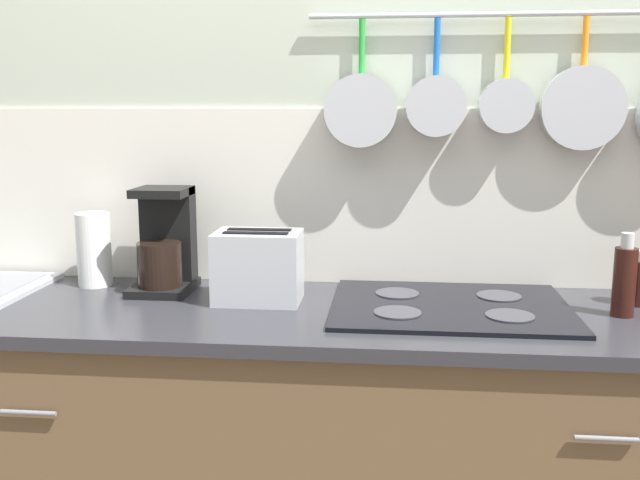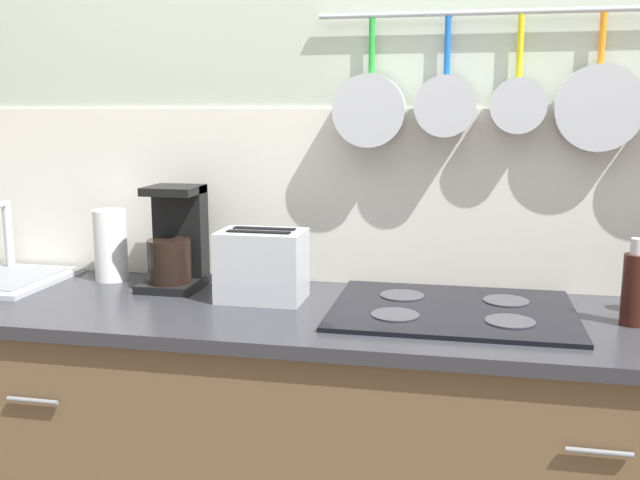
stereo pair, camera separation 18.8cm
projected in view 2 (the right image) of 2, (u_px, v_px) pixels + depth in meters
The scene contains 8 objects.
wall_back at pixel (343, 165), 2.18m from camera, with size 7.20×0.16×2.60m.
cabinet_base at pixel (319, 473), 2.01m from camera, with size 2.71×0.59×0.88m.
countertop at pixel (319, 316), 1.92m from camera, with size 2.75×0.61×0.03m.
paper_towel_roll at pixel (111, 245), 2.23m from camera, with size 0.10×0.10×0.22m.
coffee_maker at pixel (176, 245), 2.15m from camera, with size 0.17×0.20×0.31m.
toaster at pixel (262, 265), 2.00m from camera, with size 0.25×0.16×0.20m.
cooktop at pixel (452, 310), 1.89m from camera, with size 0.63×0.49×0.01m.
bottle_cooking_wine at pixel (634, 287), 1.76m from camera, with size 0.06×0.06×0.22m.
Camera 2 is at (0.38, -1.81, 1.45)m, focal length 40.00 mm.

